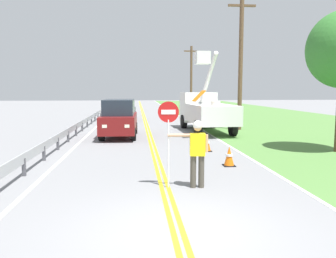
{
  "coord_description": "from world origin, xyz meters",
  "views": [
    {
      "loc": [
        -0.75,
        -6.04,
        2.63
      ],
      "look_at": [
        0.41,
        6.34,
        1.2
      ],
      "focal_mm": 36.41,
      "sensor_mm": 36.0,
      "label": 1
    }
  ],
  "objects": [
    {
      "name": "centerline_yellow_left",
      "position": [
        -0.09,
        20.0,
        0.01
      ],
      "size": [
        0.11,
        110.0,
        0.01
      ],
      "primitive_type": "cube",
      "color": "yellow",
      "rests_on": "ground"
    },
    {
      "name": "traffic_cone_lead",
      "position": [
        2.45,
        5.33,
        0.34
      ],
      "size": [
        0.4,
        0.4,
        0.7
      ],
      "color": "orange",
      "rests_on": "ground"
    },
    {
      "name": "utility_bucket_truck",
      "position": [
        3.62,
        15.42,
        1.4
      ],
      "size": [
        2.67,
        6.91,
        5.11
      ],
      "color": "white",
      "rests_on": "ground"
    },
    {
      "name": "traffic_cone_mid",
      "position": [
        2.26,
        8.21,
        0.34
      ],
      "size": [
        0.4,
        0.4,
        0.7
      ],
      "color": "orange",
      "rests_on": "ground"
    },
    {
      "name": "guardrail_left_shoulder",
      "position": [
        -4.2,
        14.84,
        0.52
      ],
      "size": [
        0.1,
        32.0,
        0.71
      ],
      "color": "#9EA0A3",
      "rests_on": "ground"
    },
    {
      "name": "oncoming_suv_nearest",
      "position": [
        -1.7,
        13.09,
        1.06
      ],
      "size": [
        2.02,
        4.65,
        2.1
      ],
      "color": "maroon",
      "rests_on": "ground"
    },
    {
      "name": "flagger_worker",
      "position": [
        0.86,
        2.84,
        1.05
      ],
      "size": [
        1.09,
        0.27,
        1.83
      ],
      "color": "#474238",
      "rests_on": "ground"
    },
    {
      "name": "utility_pole_near",
      "position": [
        6.06,
        15.91,
        4.48
      ],
      "size": [
        1.8,
        0.28,
        8.59
      ],
      "color": "brown",
      "rests_on": "ground"
    },
    {
      "name": "edge_line_right",
      "position": [
        3.6,
        20.0,
        0.01
      ],
      "size": [
        0.12,
        110.0,
        0.01
      ],
      "primitive_type": "cube",
      "color": "silver",
      "rests_on": "ground"
    },
    {
      "name": "grass_verge_right",
      "position": [
        11.6,
        20.0,
        0.0
      ],
      "size": [
        16.0,
        110.0,
        0.01
      ],
      "primitive_type": "cube",
      "color": "#517F3D",
      "rests_on": "ground"
    },
    {
      "name": "ground_plane",
      "position": [
        0.0,
        0.0,
        0.0
      ],
      "size": [
        160.0,
        160.0,
        0.0
      ],
      "primitive_type": "plane",
      "color": "gray"
    },
    {
      "name": "oncoming_sedan_second",
      "position": [
        -1.77,
        23.99,
        0.83
      ],
      "size": [
        2.03,
        4.16,
        1.7
      ],
      "color": "#4C5156",
      "rests_on": "ground"
    },
    {
      "name": "edge_line_left",
      "position": [
        -3.6,
        20.0,
        0.01
      ],
      "size": [
        0.12,
        110.0,
        0.01
      ],
      "primitive_type": "cube",
      "color": "silver",
      "rests_on": "ground"
    },
    {
      "name": "centerline_yellow_right",
      "position": [
        0.09,
        20.0,
        0.01
      ],
      "size": [
        0.11,
        110.0,
        0.01
      ],
      "primitive_type": "cube",
      "color": "yellow",
      "rests_on": "ground"
    },
    {
      "name": "stop_sign_paddle",
      "position": [
        0.1,
        2.91,
        1.71
      ],
      "size": [
        0.56,
        0.04,
        2.33
      ],
      "color": "silver",
      "rests_on": "ground"
    },
    {
      "name": "utility_pole_mid",
      "position": [
        5.97,
        35.37,
        4.12
      ],
      "size": [
        1.8,
        0.28,
        7.88
      ],
      "color": "brown",
      "rests_on": "ground"
    }
  ]
}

